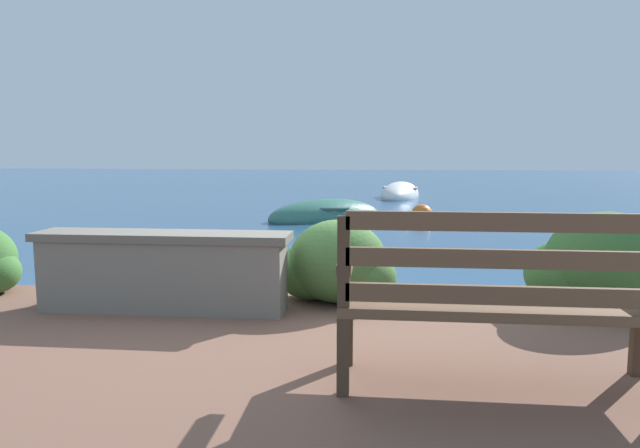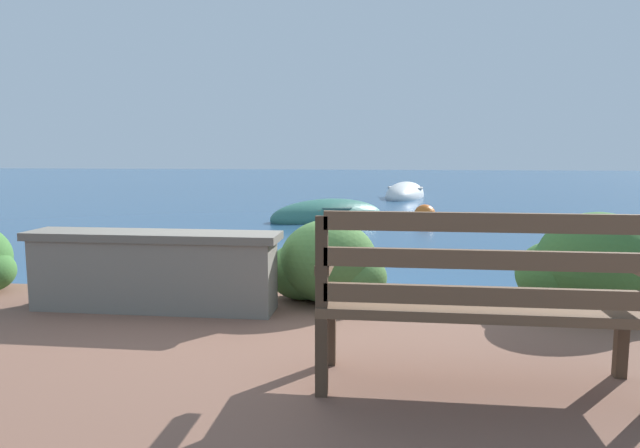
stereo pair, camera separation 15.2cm
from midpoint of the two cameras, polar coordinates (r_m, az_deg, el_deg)
name	(u,v)px [view 1 (the left image)]	position (r m, az deg, el deg)	size (l,w,h in m)	color
ground_plane	(264,316)	(5.08, -6.53, -9.08)	(80.00, 80.00, 0.00)	navy
park_bench	(501,296)	(2.99, 16.25, -6.96)	(1.64, 0.48, 0.93)	#433123
stone_wall	(163,271)	(4.52, -16.32, -4.53)	(1.94, 0.39, 0.60)	slate
hedge_clump_left	(124,270)	(5.10, -19.86, -4.39)	(0.72, 0.52, 0.49)	#426B33
hedge_clump_centre	(336,266)	(4.59, 0.66, -4.26)	(0.98, 0.71, 0.67)	#426B33
hedge_clump_right	(603,268)	(4.80, 25.66, -3.99)	(1.12, 0.80, 0.76)	#38662D
rowboat_nearest	(325,217)	(11.93, 0.18, 0.73)	(2.74, 2.36, 0.77)	#336B5B
rowboat_mid	(400,195)	(18.03, 7.77, 2.90)	(1.66, 3.21, 0.84)	silver
mooring_buoy	(422,215)	(12.27, 9.80, 0.88)	(0.51, 0.51, 0.47)	orange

